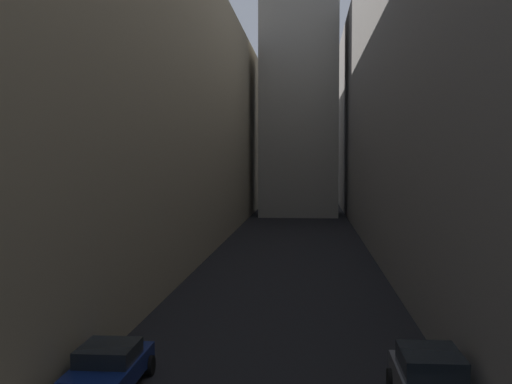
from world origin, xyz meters
TOP-DOWN VIEW (x-y plane):
  - ground_plane at (0.00, 48.00)m, footprint 264.00×264.00m
  - building_block_left at (-11.96, 50.00)m, footprint 12.93×108.00m
  - building_block_right at (11.28, 50.00)m, footprint 11.55×108.00m
  - parked_car_left_third at (-4.40, 17.61)m, footprint 1.88×3.94m
  - parked_car_right_third at (4.40, 16.86)m, footprint 1.88×4.05m

SIDE VIEW (x-z plane):
  - ground_plane at x=0.00m, z-range 0.00..0.00m
  - parked_car_left_third at x=-4.40m, z-range 0.03..1.35m
  - parked_car_right_third at x=4.40m, z-range 0.03..1.59m
  - building_block_left at x=-11.96m, z-range 0.00..19.75m
  - building_block_right at x=11.28m, z-range 0.00..23.11m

